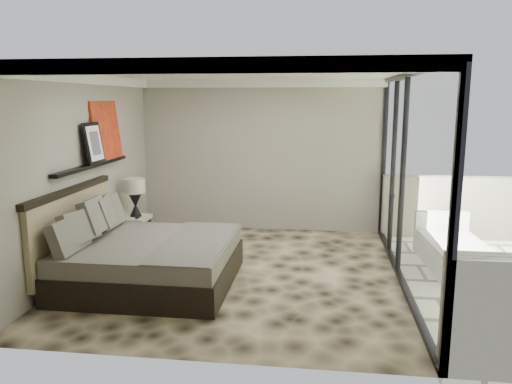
# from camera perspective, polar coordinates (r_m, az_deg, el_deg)

# --- Properties ---
(floor) EXTENTS (5.00, 5.00, 0.00)m
(floor) POSITION_cam_1_polar(r_m,az_deg,el_deg) (7.26, -1.88, -9.16)
(floor) COLOR black
(floor) RESTS_ON ground
(ceiling) EXTENTS (4.50, 5.00, 0.02)m
(ceiling) POSITION_cam_1_polar(r_m,az_deg,el_deg) (6.85, -2.03, 13.41)
(ceiling) COLOR silver
(ceiling) RESTS_ON back_wall
(back_wall) EXTENTS (4.50, 0.02, 2.80)m
(back_wall) POSITION_cam_1_polar(r_m,az_deg,el_deg) (9.36, 0.54, 4.12)
(back_wall) COLOR gray
(back_wall) RESTS_ON floor
(left_wall) EXTENTS (0.02, 5.00, 2.80)m
(left_wall) POSITION_cam_1_polar(r_m,az_deg,el_deg) (7.61, -18.85, 2.07)
(left_wall) COLOR gray
(left_wall) RESTS_ON floor
(glass_wall) EXTENTS (0.08, 5.00, 2.80)m
(glass_wall) POSITION_cam_1_polar(r_m,az_deg,el_deg) (6.92, 16.77, 1.39)
(glass_wall) COLOR white
(glass_wall) RESTS_ON floor
(picture_ledge) EXTENTS (0.12, 2.20, 0.05)m
(picture_ledge) POSITION_cam_1_polar(r_m,az_deg,el_deg) (7.66, -18.16, 2.91)
(picture_ledge) COLOR black
(picture_ledge) RESTS_ON left_wall
(bed) EXTENTS (2.22, 2.14, 1.23)m
(bed) POSITION_cam_1_polar(r_m,az_deg,el_deg) (6.91, -12.74, -7.30)
(bed) COLOR black
(bed) RESTS_ON floor
(nightstand) EXTENTS (0.58, 0.58, 0.49)m
(nightstand) POSITION_cam_1_polar(r_m,az_deg,el_deg) (8.65, -13.73, -4.51)
(nightstand) COLOR black
(nightstand) RESTS_ON floor
(table_lamp) EXTENTS (0.35, 0.35, 0.64)m
(table_lamp) POSITION_cam_1_polar(r_m,az_deg,el_deg) (8.54, -13.67, -0.02)
(table_lamp) COLOR black
(table_lamp) RESTS_ON nightstand
(abstract_canvas) EXTENTS (0.13, 0.90, 0.90)m
(abstract_canvas) POSITION_cam_1_polar(r_m,az_deg,el_deg) (8.13, -16.75, 6.77)
(abstract_canvas) COLOR #9D350D
(abstract_canvas) RESTS_ON picture_ledge
(framed_print) EXTENTS (0.11, 0.50, 0.60)m
(framed_print) POSITION_cam_1_polar(r_m,az_deg,el_deg) (7.60, -18.05, 5.33)
(framed_print) COLOR black
(framed_print) RESTS_ON picture_ledge
(lounger) EXTENTS (0.94, 1.74, 0.66)m
(lounger) POSITION_cam_1_polar(r_m,az_deg,el_deg) (8.04, 21.74, -6.41)
(lounger) COLOR silver
(lounger) RESTS_ON terrace_slab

